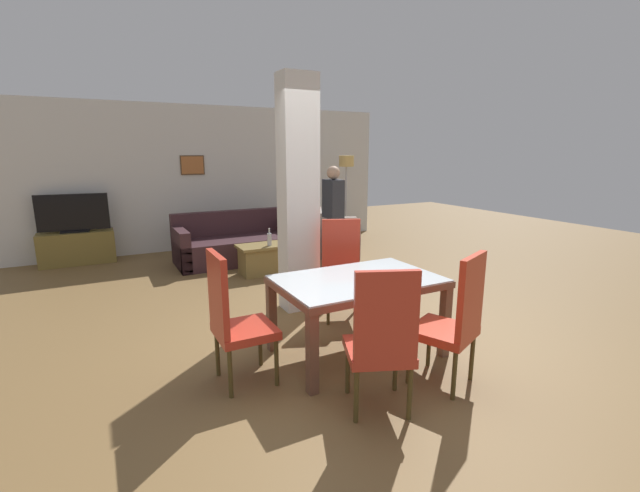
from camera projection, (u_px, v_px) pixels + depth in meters
name	position (u px, v px, depth m)	size (l,w,h in m)	color
ground_plane	(356.00, 352.00, 4.05)	(18.00, 18.00, 0.00)	brown
back_wall	(212.00, 178.00, 8.26)	(7.20, 0.09, 2.70)	silver
divider_pillar	(298.00, 196.00, 4.93)	(0.42, 0.30, 2.70)	silver
dining_table	(357.00, 294.00, 3.92)	(1.46, 0.95, 0.74)	brown
dining_chair_head_left	(233.00, 316.00, 3.39)	(0.46, 0.46, 1.11)	red
dining_chair_near_right	(455.00, 318.00, 3.36)	(0.61, 0.61, 1.11)	red
dining_chair_far_right	(342.00, 266.00, 4.85)	(0.60, 0.60, 1.11)	#C03927
dining_chair_near_left	(382.00, 338.00, 2.99)	(0.60, 0.60, 1.11)	#BC3625
sofa	(236.00, 245.00, 7.35)	(2.02, 0.94, 0.84)	#382025
armchair	(332.00, 239.00, 7.82)	(1.17, 1.19, 0.82)	gray
coffee_table	(262.00, 259.00, 6.59)	(0.74, 0.48, 0.46)	olive
bottle	(269.00, 239.00, 6.48)	(0.07, 0.07, 0.27)	#B2B7BC
tv_stand	(77.00, 248.00, 7.17)	(1.14, 0.40, 0.54)	olive
tv_screen	(73.00, 214.00, 7.04)	(1.07, 0.24, 0.63)	black
floor_lamp	(346.00, 170.00, 8.80)	(0.31, 0.31, 1.77)	#B7B7BC
standing_person	(333.00, 209.00, 6.94)	(0.24, 0.39, 1.63)	#463972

